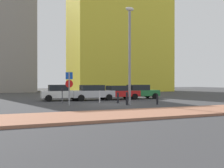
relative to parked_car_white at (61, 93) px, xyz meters
name	(u,v)px	position (x,y,z in m)	size (l,w,h in m)	color
ground_plane	(113,104)	(3.43, -5.54, -0.80)	(120.00, 120.00, 0.00)	#38383A
sidewalk_brick	(157,113)	(3.43, -12.32, -0.73)	(40.00, 3.80, 0.14)	#9E664C
parked_car_white	(61,93)	(0.00, 0.00, 0.00)	(4.01, 2.07, 1.58)	white
parked_car_silver	(93,92)	(3.10, -0.64, 0.00)	(4.23, 2.08, 1.55)	#B7BABF
parked_car_red	(118,92)	(5.98, -0.48, -0.04)	(4.52, 2.21, 1.47)	red
parked_car_green	(139,92)	(8.65, -0.26, 0.00)	(4.15, 2.02, 1.55)	#237238
parking_sign_post	(69,84)	(-0.25, -5.42, 0.85)	(0.59, 0.17, 2.64)	gray
parking_meter	(62,93)	(-0.41, -3.20, 0.07)	(0.18, 0.14, 1.34)	#4C4C51
street_lamp	(130,48)	(4.34, -6.81, 3.75)	(0.70, 0.36, 7.83)	gray
traffic_bollard_near	(118,98)	(4.17, -4.77, -0.34)	(0.18, 0.18, 0.93)	black
traffic_bollard_mid	(127,99)	(4.12, -6.75, -0.29)	(0.16, 0.16, 1.04)	black
traffic_bollard_far	(100,97)	(2.83, -3.73, -0.26)	(0.12, 0.12, 1.09)	#B7B7BC
traffic_bollard_edge	(157,99)	(6.63, -7.24, -0.37)	(0.15, 0.15, 0.87)	black
building_colorful_midrise	(118,31)	(15.82, 23.43, 11.85)	(19.48, 13.19, 25.31)	gold
building_under_construction	(8,33)	(-5.68, 27.75, 10.84)	(10.03, 12.65, 23.28)	gray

